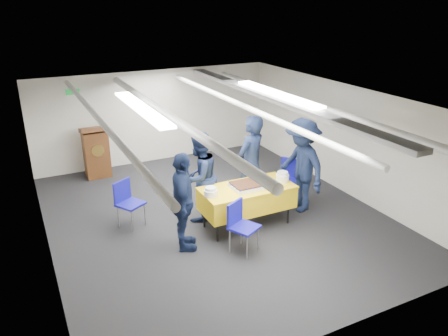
{
  "coord_description": "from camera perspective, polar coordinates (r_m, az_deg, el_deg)",
  "views": [
    {
      "loc": [
        -3.18,
        -6.81,
        3.97
      ],
      "look_at": [
        0.1,
        -0.2,
        1.05
      ],
      "focal_mm": 35.0,
      "sensor_mm": 36.0,
      "label": 1
    }
  ],
  "objects": [
    {
      "name": "ground",
      "position": [
        8.5,
        -1.2,
        -6.26
      ],
      "size": [
        7.0,
        7.0,
        0.0
      ],
      "primitive_type": "plane",
      "color": "black",
      "rests_on": "ground"
    },
    {
      "name": "room_shell",
      "position": [
        8.22,
        -1.92,
        6.34
      ],
      "size": [
        6.0,
        7.0,
        2.3
      ],
      "color": "beige",
      "rests_on": "ground"
    },
    {
      "name": "serving_table",
      "position": [
        7.94,
        3.02,
        -3.89
      ],
      "size": [
        1.7,
        0.8,
        0.77
      ],
      "color": "black",
      "rests_on": "ground"
    },
    {
      "name": "sheet_cake",
      "position": [
        7.8,
        3.05,
        -2.29
      ],
      "size": [
        0.57,
        0.45,
        0.1
      ],
      "color": "white",
      "rests_on": "serving_table"
    },
    {
      "name": "plate_stack_left",
      "position": [
        7.47,
        -1.74,
        -3.15
      ],
      "size": [
        0.23,
        0.23,
        0.16
      ],
      "color": "white",
      "rests_on": "serving_table"
    },
    {
      "name": "plate_stack_right",
      "position": [
        8.13,
        7.63,
        -1.15
      ],
      "size": [
        0.24,
        0.24,
        0.18
      ],
      "color": "white",
      "rests_on": "serving_table"
    },
    {
      "name": "podium",
      "position": [
        10.53,
        -16.35,
        2.1
      ],
      "size": [
        0.62,
        0.53,
        1.25
      ],
      "color": "#5E3317",
      "rests_on": "ground"
    },
    {
      "name": "chair_near",
      "position": [
        7.19,
        2.11,
        -7.01
      ],
      "size": [
        0.57,
        0.57,
        0.87
      ],
      "color": "gray",
      "rests_on": "ground"
    },
    {
      "name": "chair_right",
      "position": [
        9.07,
        8.4,
        -0.93
      ],
      "size": [
        0.59,
        0.59,
        0.87
      ],
      "color": "gray",
      "rests_on": "ground"
    },
    {
      "name": "chair_left",
      "position": [
        8.14,
        -12.59,
        -3.95
      ],
      "size": [
        0.58,
        0.58,
        0.87
      ],
      "color": "gray",
      "rests_on": "ground"
    },
    {
      "name": "sailor_a",
      "position": [
        8.4,
        3.51,
        0.53
      ],
      "size": [
        0.82,
        0.7,
        1.91
      ],
      "primitive_type": "imported",
      "rotation": [
        0.0,
        0.0,
        3.56
      ],
      "color": "black",
      "rests_on": "ground"
    },
    {
      "name": "sailor_b",
      "position": [
        8.07,
        -3.23,
        -1.2
      ],
      "size": [
        1.03,
        0.95,
        1.7
      ],
      "primitive_type": "imported",
      "rotation": [
        0.0,
        0.0,
        3.62
      ],
      "color": "black",
      "rests_on": "ground"
    },
    {
      "name": "sailor_c",
      "position": [
        7.13,
        -5.38,
        -4.5
      ],
      "size": [
        0.71,
        1.07,
        1.7
      ],
      "primitive_type": "imported",
      "rotation": [
        0.0,
        0.0,
        1.25
      ],
      "color": "black",
      "rests_on": "ground"
    },
    {
      "name": "sailor_d",
      "position": [
        8.53,
        10.05,
        0.33
      ],
      "size": [
        0.74,
        1.23,
        1.85
      ],
      "primitive_type": "imported",
      "rotation": [
        0.0,
        0.0,
        -1.53
      ],
      "color": "black",
      "rests_on": "ground"
    }
  ]
}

